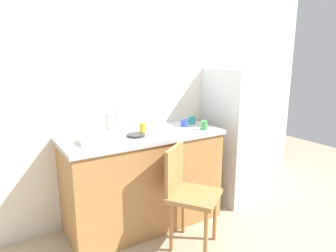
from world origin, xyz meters
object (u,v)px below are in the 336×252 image
refrigerator (236,134)px  cup_blue (185,123)px  cup_teal (192,120)px  cup_green (204,125)px  cup_yellow (143,128)px  dish_tray (95,139)px  chair (188,192)px  hotplate (136,135)px

refrigerator → cup_blue: size_ratio=18.39×
cup_blue → cup_teal: size_ratio=1.01×
cup_green → cup_yellow: (-0.56, 0.23, 0.00)m
refrigerator → dish_tray: (-1.68, -0.03, 0.20)m
cup_blue → cup_yellow: size_ratio=0.90×
chair → cup_yellow: (-0.14, 0.55, 0.47)m
refrigerator → chair: (-1.04, -0.50, -0.25)m
hotplate → cup_blue: 0.60m
cup_blue → hotplate: bearing=-171.4°
cup_teal → cup_green: size_ratio=0.92×
cup_green → dish_tray: bearing=172.1°
hotplate → cup_yellow: 0.16m
hotplate → cup_green: cup_green is taller
cup_teal → cup_yellow: 0.62m
chair → cup_yellow: 0.74m
cup_green → cup_blue: bearing=110.7°
chair → cup_yellow: size_ratio=9.78×
dish_tray → cup_yellow: (0.50, 0.08, 0.02)m
dish_tray → hotplate: bearing=-3.1°
hotplate → cup_green: bearing=-10.5°
chair → cup_yellow: cup_yellow is taller
cup_teal → hotplate: bearing=-168.4°
refrigerator → cup_blue: (-0.71, 0.03, 0.21)m
refrigerator → cup_teal: size_ratio=18.64×
hotplate → cup_yellow: (0.12, 0.10, 0.04)m
refrigerator → chair: bearing=-154.2°
cup_blue → cup_teal: (0.14, 0.06, 0.00)m
cup_blue → cup_green: bearing=-69.3°
cup_blue → cup_green: size_ratio=0.93×
cup_green → refrigerator: bearing=16.1°
refrigerator → cup_green: 0.68m
refrigerator → cup_yellow: 1.20m
refrigerator → cup_teal: bearing=170.4°
dish_tray → cup_teal: (1.11, 0.13, 0.02)m
cup_blue → cup_yellow: 0.48m
chair → cup_teal: cup_teal is taller
chair → cup_teal: bearing=16.1°
hotplate → cup_blue: size_ratio=2.07×
refrigerator → chair: refrigerator is taller
refrigerator → cup_green: (-0.62, -0.18, 0.22)m
cup_yellow → refrigerator: bearing=-2.2°
refrigerator → cup_green: size_ratio=17.06×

